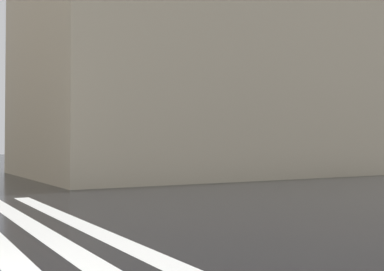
% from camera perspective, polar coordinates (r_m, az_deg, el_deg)
% --- Properties ---
extents(haussmann_block_corner, '(15.46, 25.95, 19.02)m').
position_cam_1_polar(haussmann_block_corner, '(33.77, 3.67, 11.52)').
color(haussmann_block_corner, beige).
rests_on(haussmann_block_corner, ground_plane).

